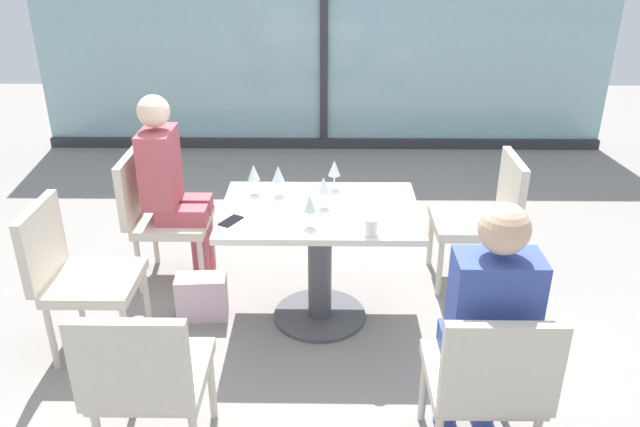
# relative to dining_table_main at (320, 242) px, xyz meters

# --- Properties ---
(ground_plane) EXTENTS (12.00, 12.00, 0.00)m
(ground_plane) POSITION_rel_dining_table_main_xyz_m (0.00, 0.00, -0.52)
(ground_plane) COLOR gray
(window_wall_backdrop) EXTENTS (5.83, 0.10, 2.70)m
(window_wall_backdrop) POSITION_rel_dining_table_main_xyz_m (0.00, 3.20, 0.69)
(window_wall_backdrop) COLOR #8EB7BC
(window_wall_backdrop) RESTS_ON ground_plane
(dining_table_main) EXTENTS (1.12, 0.78, 0.73)m
(dining_table_main) POSITION_rel_dining_table_main_xyz_m (0.00, 0.00, 0.00)
(dining_table_main) COLOR silver
(dining_table_main) RESTS_ON ground_plane
(chair_far_left) EXTENTS (0.50, 0.46, 0.87)m
(chair_far_left) POSITION_rel_dining_table_main_xyz_m (-1.06, 0.46, -0.02)
(chair_far_left) COLOR beige
(chair_far_left) RESTS_ON ground_plane
(chair_front_right) EXTENTS (0.46, 0.50, 0.87)m
(chair_front_right) POSITION_rel_dining_table_main_xyz_m (0.71, -1.17, -0.02)
(chair_front_right) COLOR beige
(chair_front_right) RESTS_ON ground_plane
(chair_far_right) EXTENTS (0.50, 0.46, 0.87)m
(chair_far_right) POSITION_rel_dining_table_main_xyz_m (1.06, 0.46, -0.02)
(chair_far_right) COLOR beige
(chair_far_right) RESTS_ON ground_plane
(chair_front_left) EXTENTS (0.46, 0.50, 0.87)m
(chair_front_left) POSITION_rel_dining_table_main_xyz_m (-0.71, -1.17, -0.02)
(chair_front_left) COLOR beige
(chair_front_left) RESTS_ON ground_plane
(chair_side_end) EXTENTS (0.50, 0.46, 0.87)m
(chair_side_end) POSITION_rel_dining_table_main_xyz_m (-1.32, -0.30, -0.02)
(chair_side_end) COLOR beige
(chair_side_end) RESTS_ON ground_plane
(person_far_left) EXTENTS (0.39, 0.34, 1.26)m
(person_far_left) POSITION_rel_dining_table_main_xyz_m (-0.95, 0.46, 0.18)
(person_far_left) COLOR #B24C56
(person_far_left) RESTS_ON ground_plane
(person_front_right) EXTENTS (0.34, 0.39, 1.26)m
(person_front_right) POSITION_rel_dining_table_main_xyz_m (0.71, -1.06, 0.18)
(person_front_right) COLOR #384C9E
(person_front_right) RESTS_ON ground_plane
(wine_glass_0) EXTENTS (0.07, 0.07, 0.18)m
(wine_glass_0) POSITION_rel_dining_table_main_xyz_m (0.08, 0.28, 0.34)
(wine_glass_0) COLOR silver
(wine_glass_0) RESTS_ON dining_table_main
(wine_glass_1) EXTENTS (0.07, 0.07, 0.18)m
(wine_glass_1) POSITION_rel_dining_table_main_xyz_m (-0.24, 0.18, 0.34)
(wine_glass_1) COLOR silver
(wine_glass_1) RESTS_ON dining_table_main
(wine_glass_2) EXTENTS (0.07, 0.07, 0.18)m
(wine_glass_2) POSITION_rel_dining_table_main_xyz_m (-0.05, -0.24, 0.34)
(wine_glass_2) COLOR silver
(wine_glass_2) RESTS_ON dining_table_main
(wine_glass_3) EXTENTS (0.07, 0.07, 0.18)m
(wine_glass_3) POSITION_rel_dining_table_main_xyz_m (-0.39, 0.20, 0.34)
(wine_glass_3) COLOR silver
(wine_glass_3) RESTS_ON dining_table_main
(wine_glass_4) EXTENTS (0.07, 0.07, 0.18)m
(wine_glass_4) POSITION_rel_dining_table_main_xyz_m (0.02, 0.01, 0.34)
(wine_glass_4) COLOR silver
(wine_glass_4) RESTS_ON dining_table_main
(coffee_cup) EXTENTS (0.08, 0.08, 0.09)m
(coffee_cup) POSITION_rel_dining_table_main_xyz_m (0.27, -0.32, 0.26)
(coffee_cup) COLOR white
(coffee_cup) RESTS_ON dining_table_main
(cell_phone_on_table) EXTENTS (0.13, 0.16, 0.01)m
(cell_phone_on_table) POSITION_rel_dining_table_main_xyz_m (-0.48, -0.18, 0.22)
(cell_phone_on_table) COLOR black
(cell_phone_on_table) RESTS_ON dining_table_main
(handbag_0) EXTENTS (0.31, 0.18, 0.28)m
(handbag_0) POSITION_rel_dining_table_main_xyz_m (-0.71, -0.01, -0.38)
(handbag_0) COLOR beige
(handbag_0) RESTS_ON ground_plane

